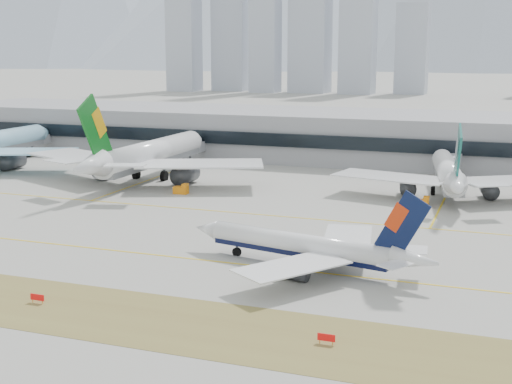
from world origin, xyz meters
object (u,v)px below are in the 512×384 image
at_px(widebody_cathay, 449,174).
at_px(taxiing_airliner, 308,247).
at_px(widebody_eva, 147,156).
at_px(terminal, 339,135).

bearing_deg(widebody_cathay, taxiing_airliner, 157.06).
distance_m(widebody_eva, terminal, 68.96).
bearing_deg(widebody_cathay, terminal, 28.27).
bearing_deg(widebody_cathay, widebody_eva, 84.88).
xyz_separation_m(taxiing_airliner, widebody_eva, (-62.40, 61.52, 3.11)).
height_order(widebody_cathay, terminal, widebody_cathay).
bearing_deg(widebody_eva, taxiing_airliner, -134.08).
relative_size(widebody_eva, widebody_cathay, 1.27).
bearing_deg(terminal, widebody_cathay, -52.23).
bearing_deg(taxiing_airliner, terminal, -66.61).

